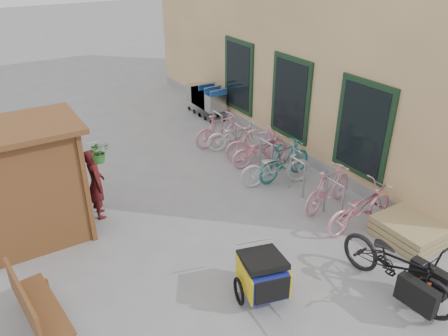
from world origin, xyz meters
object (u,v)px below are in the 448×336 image
bike_7 (220,130)px  bike_1 (329,188)px  child_trailer (263,274)px  pallet_stack (409,231)px  bike_0 (360,207)px  bike_3 (285,160)px  kiosk (21,170)px  bike_6 (235,135)px  cargo_bike (398,266)px  bike_2 (276,167)px  bike_4 (261,150)px  bike_5 (256,144)px  person_kiosk (96,184)px  bench (35,307)px  shopping_carts (206,97)px

bike_7 → bike_1: bearing=-175.1°
child_trailer → pallet_stack: bearing=10.7°
bike_0 → bike_1: bearing=0.1°
pallet_stack → bike_3: bearing=98.7°
kiosk → bike_6: bearing=15.0°
cargo_bike → bike_2: bearing=77.8°
bike_1 → bike_4: bike_1 is taller
kiosk → bike_7: 5.87m
child_trailer → bike_1: 3.22m
child_trailer → bike_2: size_ratio=0.84×
child_trailer → bike_7: bike_7 is taller
cargo_bike → bike_5: 5.34m
child_trailer → bike_1: (2.85, 1.49, 0.01)m
bike_2 → bike_7: size_ratio=1.10×
bike_3 → person_kiosk: bearing=74.9°
kiosk → child_trailer: (2.89, -3.63, -1.07)m
pallet_stack → bike_1: bearing=107.1°
bench → bike_7: size_ratio=0.99×
bench → child_trailer: (3.30, -1.14, -0.02)m
pallet_stack → bike_5: size_ratio=0.72×
bench → cargo_bike: (5.27, -2.20, 0.05)m
bike_1 → bike_3: bearing=-12.9°
bike_6 → bike_5: bearing=-161.1°
bike_4 → bike_7: bike_7 is taller
shopping_carts → bike_3: bearing=-95.9°
person_kiosk → bike_5: bearing=-78.5°
kiosk → bike_6: kiosk is taller
bike_5 → bike_4: bearing=-163.4°
shopping_carts → bike_4: size_ratio=1.06×
cargo_bike → bike_7: size_ratio=1.34×
shopping_carts → bike_2: bearing=-99.9°
kiosk → shopping_carts: kiosk is taller
bench → bike_0: 6.20m
shopping_carts → child_trailer: bearing=-113.1°
bike_1 → bike_7: bike_1 is taller
pallet_stack → bike_5: bike_5 is taller
pallet_stack → bike_4: (-0.57, 4.21, 0.23)m
bike_0 → bike_1: (-0.03, 0.89, 0.02)m
person_kiosk → bike_3: size_ratio=0.94×
kiosk → bike_2: 5.56m
shopping_carts → bike_2: shopping_carts is taller
bike_4 → bike_7: bearing=17.3°
person_kiosk → bike_3: 4.50m
bike_6 → bike_2: bearing=-170.3°
cargo_bike → bike_7: (0.57, 6.63, -0.06)m
bike_5 → bike_6: bearing=21.7°
person_kiosk → bike_3: person_kiosk is taller
bike_2 → bike_0: bearing=-154.8°
pallet_stack → bike_1: (-0.53, 1.74, 0.28)m
bike_0 → bike_3: bike_3 is taller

